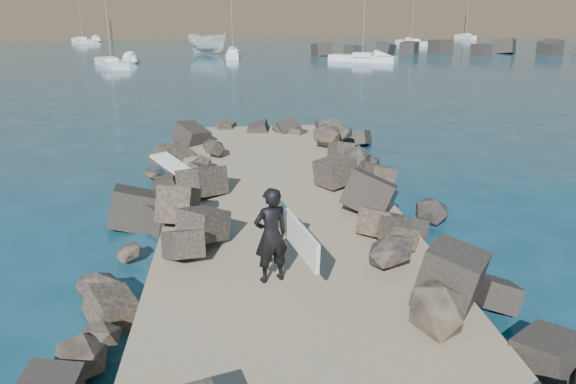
% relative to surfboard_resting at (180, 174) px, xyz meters
% --- Properties ---
extents(ground, '(800.00, 800.00, 0.00)m').
position_rel_surfboard_resting_xyz_m(ground, '(2.82, -2.37, -1.04)').
color(ground, '#0F384C').
rests_on(ground, ground).
extents(jetty, '(6.00, 26.00, 0.60)m').
position_rel_surfboard_resting_xyz_m(jetty, '(2.82, -4.37, -0.74)').
color(jetty, '#8C7759').
rests_on(jetty, ground).
extents(riprap_left, '(2.60, 22.00, 1.00)m').
position_rel_surfboard_resting_xyz_m(riprap_left, '(-0.08, -3.87, -0.54)').
color(riprap_left, black).
rests_on(riprap_left, ground).
extents(riprap_right, '(2.60, 22.00, 1.00)m').
position_rel_surfboard_resting_xyz_m(riprap_right, '(5.72, -3.87, -0.54)').
color(riprap_right, black).
rests_on(riprap_right, ground).
extents(breakwater_secondary, '(52.00, 4.00, 1.20)m').
position_rel_surfboard_resting_xyz_m(breakwater_secondary, '(37.82, 52.63, -0.44)').
color(breakwater_secondary, black).
rests_on(breakwater_secondary, ground).
extents(surfboard_resting, '(1.89, 2.16, 0.08)m').
position_rel_surfboard_resting_xyz_m(surfboard_resting, '(0.00, 0.00, 0.00)').
color(surfboard_resting, white).
rests_on(surfboard_resting, riprap_left).
extents(boat_imported, '(6.43, 6.56, 2.58)m').
position_rel_surfboard_resting_xyz_m(boat_imported, '(-1.34, 55.65, 0.25)').
color(boat_imported, silver).
rests_on(boat_imported, ground).
extents(surfer_with_board, '(1.17, 2.28, 1.88)m').
position_rel_surfboard_resting_xyz_m(surfer_with_board, '(2.30, -6.02, 0.51)').
color(surfer_with_board, black).
rests_on(surfer_with_board, jetty).
extents(sailboat_a, '(4.68, 7.81, 9.31)m').
position_rel_surfboard_resting_xyz_m(sailboat_a, '(-10.18, 41.33, -0.69)').
color(sailboat_a, white).
rests_on(sailboat_a, ground).
extents(sailboat_f, '(2.28, 5.14, 6.28)m').
position_rel_surfboard_resting_xyz_m(sailboat_f, '(43.13, 84.51, -0.69)').
color(sailboat_f, white).
rests_on(sailboat_f, ground).
extents(sailboat_b, '(1.58, 6.33, 7.67)m').
position_rel_surfboard_resting_xyz_m(sailboat_b, '(1.65, 50.58, -0.69)').
color(sailboat_b, white).
rests_on(sailboat_b, ground).
extents(sailboat_c, '(7.02, 5.19, 8.74)m').
position_rel_surfboard_resting_xyz_m(sailboat_c, '(15.33, 44.09, -0.69)').
color(sailboat_c, white).
rests_on(sailboat_c, ground).
extents(sailboat_d, '(3.49, 6.52, 7.82)m').
position_rel_surfboard_resting_xyz_m(sailboat_d, '(28.57, 69.34, -0.69)').
color(sailboat_d, white).
rests_on(sailboat_d, ground).
extents(sailboat_e, '(4.96, 7.20, 8.82)m').
position_rel_surfboard_resting_xyz_m(sailboat_e, '(-22.11, 79.03, -0.69)').
color(sailboat_e, white).
rests_on(sailboat_e, ground).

